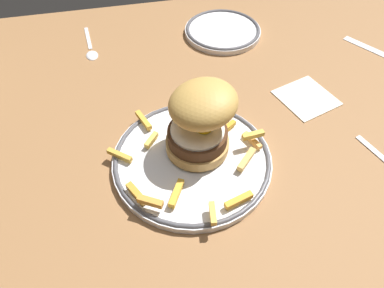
# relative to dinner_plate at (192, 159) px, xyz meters

# --- Properties ---
(ground_plane) EXTENTS (1.32, 1.03, 0.04)m
(ground_plane) POSITION_rel_dinner_plate_xyz_m (0.02, 0.02, -0.03)
(ground_plane) COLOR olive
(dinner_plate) EXTENTS (0.26, 0.26, 0.02)m
(dinner_plate) POSITION_rel_dinner_plate_xyz_m (0.00, 0.00, 0.00)
(dinner_plate) COLOR silver
(dinner_plate) RESTS_ON ground_plane
(burger) EXTENTS (0.13, 0.13, 0.12)m
(burger) POSITION_rel_dinner_plate_xyz_m (0.02, 0.02, 0.07)
(burger) COLOR tan
(burger) RESTS_ON dinner_plate
(fries_pile) EXTENTS (0.25, 0.25, 0.03)m
(fries_pile) POSITION_rel_dinner_plate_xyz_m (-0.00, -0.01, 0.01)
(fries_pile) COLOR gold
(fries_pile) RESTS_ON dinner_plate
(side_plate) EXTENTS (0.18, 0.18, 0.02)m
(side_plate) POSITION_rel_dinner_plate_xyz_m (0.15, 0.36, -0.00)
(side_plate) COLOR silver
(side_plate) RESTS_ON ground_plane
(spoon) EXTENTS (0.03, 0.13, 0.01)m
(spoon) POSITION_rel_dinner_plate_xyz_m (-0.15, 0.35, -0.00)
(spoon) COLOR silver
(spoon) RESTS_ON ground_plane
(napkin) EXTENTS (0.12, 0.12, 0.00)m
(napkin) POSITION_rel_dinner_plate_xyz_m (0.25, 0.11, -0.01)
(napkin) COLOR silver
(napkin) RESTS_ON ground_plane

